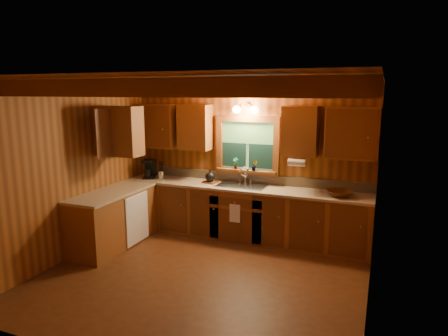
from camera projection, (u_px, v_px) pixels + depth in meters
room at (201, 183)px, 5.09m from camera, size 4.20×4.20×4.20m
ceiling_beams at (200, 89)px, 4.87m from camera, size 4.20×2.54×0.18m
base_cabinets at (207, 215)px, 6.61m from camera, size 4.20×2.22×0.86m
countertop at (208, 189)px, 6.52m from camera, size 4.20×2.24×0.04m
backsplash at (247, 178)px, 6.87m from camera, size 4.20×0.02×0.16m
dishwasher_panel at (137, 219)px, 6.42m from camera, size 0.02×0.60×0.80m
upper_cabinets at (206, 130)px, 6.49m from camera, size 4.19×1.77×0.78m
window at (247, 147)px, 6.75m from camera, size 1.12×0.08×1.00m
window_sill at (246, 171)px, 6.78m from camera, size 1.06×0.14×0.04m
wall_sconce at (245, 109)px, 6.52m from camera, size 0.45×0.21×0.17m
paper_towel_roll at (297, 163)px, 6.13m from camera, size 0.27×0.11×0.11m
dish_towel at (235, 213)px, 6.39m from camera, size 0.18×0.01×0.30m
sink at (242, 188)px, 6.64m from camera, size 0.82×0.48×0.43m
coffee_maker at (149, 169)px, 7.21m from camera, size 0.19×0.24×0.34m
utensil_crock at (161, 175)px, 7.15m from camera, size 0.11×0.11×0.33m
cutting_board at (210, 182)px, 6.85m from camera, size 0.28×0.23×0.02m
teakettle at (210, 177)px, 6.83m from camera, size 0.16×0.16×0.21m
wicker_basket at (340, 193)px, 5.96m from camera, size 0.50×0.50×0.10m
potted_plant_left at (236, 163)px, 6.81m from camera, size 0.12×0.09×0.20m
potted_plant_right at (254, 165)px, 6.67m from camera, size 0.11×0.10×0.18m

